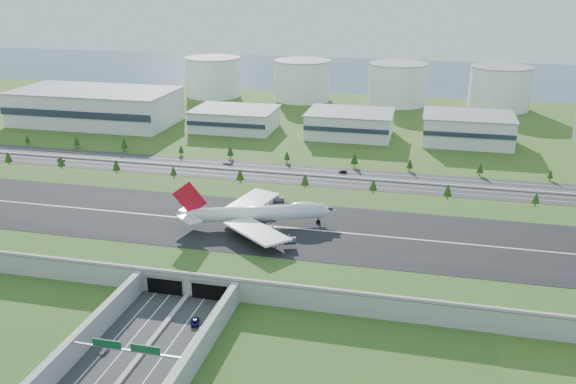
% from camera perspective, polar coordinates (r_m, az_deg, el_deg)
% --- Properties ---
extents(ground, '(1200.00, 1200.00, 0.00)m').
position_cam_1_polar(ground, '(265.28, -5.28, -4.49)').
color(ground, '#2C4716').
rests_on(ground, ground).
extents(airfield_deck, '(520.00, 100.00, 9.20)m').
position_cam_1_polar(airfield_deck, '(263.54, -5.32, -3.68)').
color(airfield_deck, gray).
rests_on(airfield_deck, ground).
extents(underpass_road, '(38.80, 120.40, 8.00)m').
position_cam_1_polar(underpass_road, '(184.51, -15.42, -15.81)').
color(underpass_road, '#28282B').
rests_on(underpass_road, ground).
extents(sign_gantry_near, '(38.70, 0.70, 9.80)m').
position_cam_1_polar(sign_gantry_near, '(185.65, -14.88, -14.19)').
color(sign_gantry_near, gray).
rests_on(sign_gantry_near, ground).
extents(north_expressway, '(560.00, 36.00, 0.12)m').
position_cam_1_polar(north_expressway, '(350.49, -0.41, 1.73)').
color(north_expressway, '#28282B').
rests_on(north_expressway, ground).
extents(tree_row, '(503.41, 48.53, 8.09)m').
position_cam_1_polar(tree_row, '(348.51, -1.34, 2.42)').
color(tree_row, '#3D2819').
rests_on(tree_row, ground).
extents(hangar_west, '(120.00, 60.00, 25.00)m').
position_cam_1_polar(hangar_west, '(492.39, -17.56, 7.61)').
color(hangar_west, silver).
rests_on(hangar_west, ground).
extents(hangar_mid_a, '(58.00, 42.00, 15.00)m').
position_cam_1_polar(hangar_mid_a, '(452.66, -4.98, 6.79)').
color(hangar_mid_a, silver).
rests_on(hangar_mid_a, ground).
extents(hangar_mid_b, '(58.00, 42.00, 17.00)m').
position_cam_1_polar(hangar_mid_b, '(433.92, 5.81, 6.34)').
color(hangar_mid_b, silver).
rests_on(hangar_mid_b, ground).
extents(hangar_mid_c, '(58.00, 42.00, 19.00)m').
position_cam_1_polar(hangar_mid_c, '(431.08, 16.46, 5.67)').
color(hangar_mid_c, silver).
rests_on(hangar_mid_c, ground).
extents(fuel_tank_a, '(50.00, 50.00, 35.00)m').
position_cam_1_polar(fuel_tank_a, '(581.52, -7.02, 10.62)').
color(fuel_tank_a, silver).
rests_on(fuel_tank_a, ground).
extents(fuel_tank_b, '(50.00, 50.00, 35.00)m').
position_cam_1_polar(fuel_tank_b, '(558.16, 1.35, 10.38)').
color(fuel_tank_b, silver).
rests_on(fuel_tank_b, ground).
extents(fuel_tank_c, '(50.00, 50.00, 35.00)m').
position_cam_1_polar(fuel_tank_c, '(547.16, 10.22, 9.88)').
color(fuel_tank_c, silver).
rests_on(fuel_tank_c, ground).
extents(fuel_tank_d, '(50.00, 50.00, 35.00)m').
position_cam_1_polar(fuel_tank_d, '(549.24, 19.20, 9.15)').
color(fuel_tank_d, silver).
rests_on(fuel_tank_d, ground).
extents(bay_water, '(1200.00, 260.00, 0.06)m').
position_cam_1_polar(bay_water, '(721.35, 6.98, 10.98)').
color(bay_water, '#344D63').
rests_on(bay_water, ground).
extents(boeing_747, '(65.75, 61.08, 21.19)m').
position_cam_1_polar(boeing_747, '(255.53, -2.86, -1.98)').
color(boeing_747, white).
rests_on(boeing_747, airfield_deck).
extents(car_0, '(2.26, 4.25, 1.38)m').
position_cam_1_polar(car_0, '(198.99, -16.83, -14.00)').
color(car_0, silver).
rests_on(car_0, ground).
extents(car_2, '(4.53, 6.37, 1.61)m').
position_cam_1_polar(car_2, '(206.72, -8.69, -11.88)').
color(car_2, '#0B0E3B').
rests_on(car_2, ground).
extents(car_4, '(4.81, 1.96, 1.64)m').
position_cam_1_polar(car_4, '(399.15, -20.44, 2.86)').
color(car_4, slate).
rests_on(car_4, ground).
extents(car_5, '(4.75, 2.35, 1.50)m').
position_cam_1_polar(car_5, '(352.68, 5.16, 1.90)').
color(car_5, black).
rests_on(car_5, ground).
extents(car_7, '(5.97, 3.20, 1.65)m').
position_cam_1_polar(car_7, '(369.88, -5.72, 2.75)').
color(car_7, silver).
rests_on(car_7, ground).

